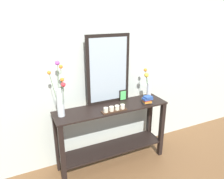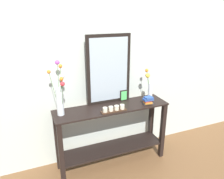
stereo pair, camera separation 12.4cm
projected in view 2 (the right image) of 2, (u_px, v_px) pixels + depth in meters
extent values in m
cube|color=brown|center=(112.00, 162.00, 3.00)|extent=(7.00, 6.00, 0.02)
cube|color=beige|center=(103.00, 61.00, 2.80)|extent=(6.40, 0.08, 2.70)
cube|color=black|center=(112.00, 108.00, 2.71)|extent=(1.46, 0.37, 0.02)
cube|color=black|center=(112.00, 148.00, 2.92)|extent=(1.40, 0.33, 0.02)
cube|color=black|center=(61.00, 155.00, 2.48)|extent=(0.06, 0.06, 0.81)
cube|color=black|center=(162.00, 131.00, 2.97)|extent=(0.06, 0.06, 0.81)
cube|color=black|center=(57.00, 141.00, 2.74)|extent=(0.06, 0.06, 0.81)
cube|color=black|center=(151.00, 121.00, 3.23)|extent=(0.06, 0.06, 0.81)
cube|color=black|center=(109.00, 70.00, 2.70)|extent=(0.58, 0.03, 0.88)
cube|color=#9EADB7|center=(109.00, 70.00, 2.69)|extent=(0.50, 0.00, 0.80)
cylinder|color=silver|center=(60.00, 102.00, 2.45)|extent=(0.08, 0.08, 0.32)
cylinder|color=#4C753D|center=(60.00, 97.00, 2.41)|extent=(0.05, 0.08, 0.43)
sphere|color=orange|center=(61.00, 79.00, 2.31)|extent=(0.04, 0.04, 0.04)
cylinder|color=#4C753D|center=(62.00, 95.00, 2.44)|extent=(0.05, 0.03, 0.44)
sphere|color=silver|center=(62.00, 76.00, 2.38)|extent=(0.06, 0.06, 0.06)
cylinder|color=#4C753D|center=(55.00, 93.00, 2.40)|extent=(0.08, 0.03, 0.50)
sphere|color=orange|center=(49.00, 72.00, 2.31)|extent=(0.04, 0.04, 0.04)
cylinder|color=#4C753D|center=(59.00, 88.00, 2.44)|extent=(0.03, 0.08, 0.58)
sphere|color=#B24CB7|center=(57.00, 62.00, 2.38)|extent=(0.05, 0.05, 0.05)
cylinder|color=#4C753D|center=(61.00, 90.00, 2.42)|extent=(0.03, 0.01, 0.56)
sphere|color=orange|center=(60.00, 66.00, 2.32)|extent=(0.04, 0.04, 0.04)
cylinder|color=#4C753D|center=(62.00, 99.00, 2.41)|extent=(0.02, 0.08, 0.38)
sphere|color=red|center=(62.00, 84.00, 2.31)|extent=(0.05, 0.05, 0.05)
cylinder|color=silver|center=(150.00, 91.00, 2.92)|extent=(0.06, 0.06, 0.23)
cylinder|color=#4C753D|center=(149.00, 87.00, 2.88)|extent=(0.07, 0.01, 0.32)
sphere|color=yellow|center=(148.00, 75.00, 2.82)|extent=(0.06, 0.06, 0.06)
cylinder|color=#4C753D|center=(148.00, 84.00, 2.91)|extent=(0.05, 0.05, 0.38)
sphere|color=orange|center=(147.00, 70.00, 2.85)|extent=(0.05, 0.05, 0.05)
cube|color=#382316|center=(114.00, 111.00, 2.59)|extent=(0.32, 0.09, 0.01)
cylinder|color=beige|center=(105.00, 110.00, 2.54)|extent=(0.06, 0.06, 0.05)
cylinder|color=beige|center=(111.00, 109.00, 2.57)|extent=(0.06, 0.06, 0.05)
cylinder|color=beige|center=(117.00, 108.00, 2.59)|extent=(0.06, 0.06, 0.05)
cylinder|color=beige|center=(122.00, 107.00, 2.62)|extent=(0.06, 0.06, 0.05)
cube|color=black|center=(124.00, 95.00, 2.88)|extent=(0.11, 0.01, 0.15)
cube|color=#52C962|center=(124.00, 96.00, 2.87)|extent=(0.08, 0.00, 0.12)
cube|color=#424247|center=(148.00, 103.00, 2.80)|extent=(0.13, 0.09, 0.01)
cube|color=orange|center=(148.00, 102.00, 2.78)|extent=(0.11, 0.09, 0.02)
cube|color=#C63338|center=(148.00, 101.00, 2.78)|extent=(0.11, 0.08, 0.02)
cube|color=#2D519E|center=(148.00, 99.00, 2.77)|extent=(0.13, 0.08, 0.03)
cube|color=#2D519E|center=(149.00, 98.00, 2.76)|extent=(0.11, 0.09, 0.02)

